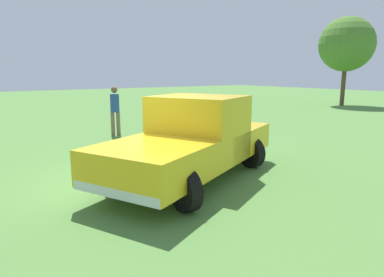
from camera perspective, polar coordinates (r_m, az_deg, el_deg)
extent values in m
plane|color=#54843D|center=(7.66, -8.99, -6.46)|extent=(80.00, 80.00, 0.00)
cylinder|color=black|center=(5.70, -1.11, -8.65)|extent=(0.73, 0.22, 0.73)
cylinder|color=black|center=(6.59, -12.73, -6.19)|extent=(0.73, 0.22, 0.73)
cylinder|color=black|center=(8.41, 9.89, -2.33)|extent=(0.73, 0.22, 0.73)
cylinder|color=black|center=(9.04, 0.70, -1.24)|extent=(0.73, 0.22, 0.73)
cube|color=gold|center=(6.09, -6.88, -4.10)|extent=(2.49, 2.54, 0.64)
cube|color=gold|center=(7.45, 1.12, 1.75)|extent=(2.33, 2.19, 1.40)
cube|color=slate|center=(7.39, 1.13, 5.12)|extent=(2.09, 1.92, 0.48)
cube|color=gold|center=(8.37, 4.32, -0.03)|extent=(2.66, 2.89, 0.60)
cube|color=silver|center=(5.50, -12.58, -8.81)|extent=(1.65, 0.86, 0.16)
cylinder|color=#7A6B51|center=(12.82, -12.20, 2.47)|extent=(0.14, 0.14, 0.86)
cylinder|color=#7A6B51|center=(12.82, -13.10, 2.43)|extent=(0.14, 0.14, 0.86)
cylinder|color=#284C93|center=(12.73, -12.79, 5.80)|extent=(0.41, 0.41, 0.65)
sphere|color=brown|center=(12.70, -12.89, 7.95)|extent=(0.23, 0.23, 0.23)
cylinder|color=brown|center=(26.06, 23.97, 8.42)|extent=(0.29, 0.29, 3.05)
sphere|color=#4C7A2D|center=(26.12, 24.43, 14.16)|extent=(3.66, 3.66, 3.66)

